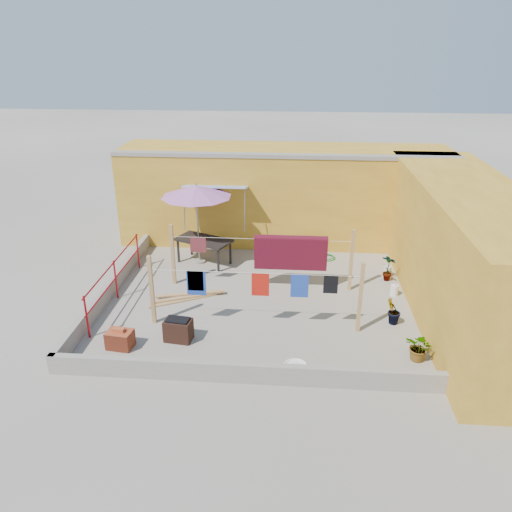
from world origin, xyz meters
name	(u,v)px	position (x,y,z in m)	size (l,w,h in m)	color
ground	(259,299)	(0.00, 0.00, 0.00)	(80.00, 80.00, 0.00)	#9E998E
wall_back	(283,194)	(0.50, 4.69, 1.61)	(11.00, 3.27, 3.21)	gold
wall_right	(465,251)	(5.20, 0.00, 1.60)	(2.40, 9.00, 3.20)	gold
parapet_front	(246,373)	(0.00, -3.58, 0.22)	(8.30, 0.16, 0.44)	gray
parapet_left	(111,287)	(-4.08, 0.00, 0.22)	(0.16, 7.30, 0.44)	gray
red_railing	(115,274)	(-3.85, -0.20, 0.72)	(0.05, 4.20, 1.10)	#A21019
clothesline_rig	(285,257)	(0.66, 0.57, 1.04)	(5.09, 2.35, 1.80)	tan
patio_umbrella	(196,192)	(-2.06, 2.35, 2.31)	(2.19, 2.19, 2.57)	gray
outdoor_table	(204,241)	(-1.89, 2.31, 0.73)	(1.92, 1.50, 0.80)	black
brick_stack	(120,339)	(-2.98, -2.55, 0.21)	(0.62, 0.49, 0.50)	#A54026
lumber_pile	(187,297)	(-1.95, -0.13, 0.06)	(1.95, 1.05, 0.12)	tan
brazier	(178,330)	(-1.72, -2.13, 0.27)	(0.67, 0.50, 0.56)	black
white_basin	(295,366)	(1.01, -3.03, 0.05)	(0.52, 0.52, 0.09)	silver
water_jug_a	(394,290)	(3.70, 0.55, 0.15)	(0.22, 0.22, 0.34)	silver
water_jug_b	(387,271)	(3.70, 1.76, 0.16)	(0.23, 0.23, 0.36)	silver
green_hose	(327,257)	(1.99, 2.97, 0.04)	(0.54, 0.54, 0.08)	#1A7922
plant_back_a	(269,254)	(0.16, 2.35, 0.34)	(0.62, 0.54, 0.69)	#225919
plant_back_b	(313,246)	(1.54, 3.20, 0.33)	(0.37, 0.37, 0.65)	#225919
plant_right_a	(388,268)	(3.66, 1.48, 0.41)	(0.43, 0.29, 0.82)	#225919
plant_right_b	(393,311)	(3.38, -1.01, 0.35)	(0.39, 0.31, 0.70)	#225919
plant_right_c	(420,348)	(3.70, -2.52, 0.32)	(0.58, 0.50, 0.65)	#225919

